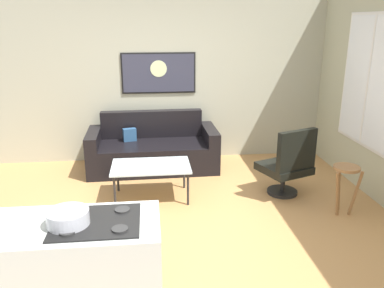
{
  "coord_description": "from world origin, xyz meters",
  "views": [
    {
      "loc": [
        -0.27,
        -3.95,
        2.24
      ],
      "look_at": [
        0.26,
        0.9,
        0.7
      ],
      "focal_mm": 36.8,
      "sensor_mm": 36.0,
      "label": 1
    }
  ],
  "objects_px": {
    "couch": "(153,150)",
    "bar_stool": "(346,177)",
    "mixing_bowl": "(68,219)",
    "armchair": "(288,164)",
    "coffee_table": "(151,168)",
    "wall_painting": "(159,73)"
  },
  "relations": [
    {
      "from": "couch",
      "to": "wall_painting",
      "type": "relative_size",
      "value": 1.68
    },
    {
      "from": "bar_stool",
      "to": "armchair",
      "type": "bearing_deg",
      "value": 131.52
    },
    {
      "from": "couch",
      "to": "bar_stool",
      "type": "relative_size",
      "value": 3.29
    },
    {
      "from": "mixing_bowl",
      "to": "wall_painting",
      "type": "distance_m",
      "value": 3.96
    },
    {
      "from": "mixing_bowl",
      "to": "wall_painting",
      "type": "relative_size",
      "value": 0.24
    },
    {
      "from": "coffee_table",
      "to": "mixing_bowl",
      "type": "distance_m",
      "value": 2.44
    },
    {
      "from": "armchair",
      "to": "coffee_table",
      "type": "bearing_deg",
      "value": 175.87
    },
    {
      "from": "couch",
      "to": "bar_stool",
      "type": "bearing_deg",
      "value": -38.58
    },
    {
      "from": "bar_stool",
      "to": "wall_painting",
      "type": "height_order",
      "value": "wall_painting"
    },
    {
      "from": "coffee_table",
      "to": "bar_stool",
      "type": "bearing_deg",
      "value": -16.83
    },
    {
      "from": "bar_stool",
      "to": "mixing_bowl",
      "type": "bearing_deg",
      "value": -150.43
    },
    {
      "from": "couch",
      "to": "coffee_table",
      "type": "height_order",
      "value": "couch"
    },
    {
      "from": "couch",
      "to": "mixing_bowl",
      "type": "relative_size",
      "value": 6.95
    },
    {
      "from": "coffee_table",
      "to": "wall_painting",
      "type": "distance_m",
      "value": 1.87
    },
    {
      "from": "couch",
      "to": "coffee_table",
      "type": "relative_size",
      "value": 1.97
    },
    {
      "from": "couch",
      "to": "armchair",
      "type": "xyz_separation_m",
      "value": [
        1.75,
        -1.23,
        0.15
      ]
    },
    {
      "from": "wall_painting",
      "to": "couch",
      "type": "bearing_deg",
      "value": -106.09
    },
    {
      "from": "coffee_table",
      "to": "bar_stool",
      "type": "relative_size",
      "value": 1.67
    },
    {
      "from": "couch",
      "to": "coffee_table",
      "type": "xyz_separation_m",
      "value": [
        -0.04,
        -1.1,
        0.13
      ]
    },
    {
      "from": "couch",
      "to": "coffee_table",
      "type": "bearing_deg",
      "value": -91.99
    },
    {
      "from": "armchair",
      "to": "bar_stool",
      "type": "bearing_deg",
      "value": -48.48
    },
    {
      "from": "armchair",
      "to": "bar_stool",
      "type": "height_order",
      "value": "armchair"
    }
  ]
}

